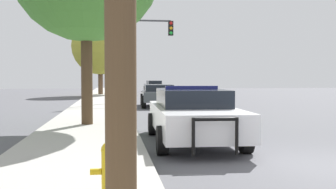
{
  "coord_description": "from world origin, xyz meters",
  "views": [
    {
      "loc": [
        -4.33,
        -7.25,
        1.72
      ],
      "look_at": [
        -1.95,
        10.77,
        0.96
      ],
      "focal_mm": 45.0,
      "sensor_mm": 36.0,
      "label": 1
    }
  ],
  "objects_px": {
    "police_car": "(193,114)",
    "car_background_midblock": "(158,94)",
    "tree_sidewalk_far": "(100,46)",
    "traffic_cone": "(119,174)",
    "fire_hydrant": "(109,169)",
    "car_background_distant": "(154,86)",
    "traffic_light": "(138,43)"
  },
  "relations": [
    {
      "from": "police_car",
      "to": "tree_sidewalk_far",
      "type": "relative_size",
      "value": 0.76
    },
    {
      "from": "police_car",
      "to": "car_background_midblock",
      "type": "relative_size",
      "value": 1.23
    },
    {
      "from": "tree_sidewalk_far",
      "to": "car_background_midblock",
      "type": "bearing_deg",
      "value": -76.12
    },
    {
      "from": "car_background_midblock",
      "to": "tree_sidewalk_far",
      "type": "height_order",
      "value": "tree_sidewalk_far"
    },
    {
      "from": "fire_hydrant",
      "to": "tree_sidewalk_far",
      "type": "relative_size",
      "value": 0.11
    },
    {
      "from": "fire_hydrant",
      "to": "police_car",
      "type": "bearing_deg",
      "value": 68.42
    },
    {
      "from": "fire_hydrant",
      "to": "car_background_distant",
      "type": "distance_m",
      "value": 43.51
    },
    {
      "from": "car_background_midblock",
      "to": "car_background_distant",
      "type": "relative_size",
      "value": 0.95
    },
    {
      "from": "tree_sidewalk_far",
      "to": "car_background_distant",
      "type": "bearing_deg",
      "value": 58.33
    },
    {
      "from": "police_car",
      "to": "car_background_distant",
      "type": "relative_size",
      "value": 1.17
    },
    {
      "from": "police_car",
      "to": "traffic_cone",
      "type": "bearing_deg",
      "value": 69.7
    },
    {
      "from": "police_car",
      "to": "fire_hydrant",
      "type": "height_order",
      "value": "police_car"
    },
    {
      "from": "car_background_distant",
      "to": "traffic_cone",
      "type": "bearing_deg",
      "value": -98.88
    },
    {
      "from": "police_car",
      "to": "car_background_midblock",
      "type": "distance_m",
      "value": 13.37
    },
    {
      "from": "traffic_light",
      "to": "tree_sidewalk_far",
      "type": "bearing_deg",
      "value": 101.31
    },
    {
      "from": "fire_hydrant",
      "to": "traffic_cone",
      "type": "distance_m",
      "value": 0.46
    },
    {
      "from": "traffic_cone",
      "to": "car_background_midblock",
      "type": "bearing_deg",
      "value": 82.07
    },
    {
      "from": "fire_hydrant",
      "to": "tree_sidewalk_far",
      "type": "distance_m",
      "value": 34.02
    },
    {
      "from": "police_car",
      "to": "tree_sidewalk_far",
      "type": "bearing_deg",
      "value": -82.04
    },
    {
      "from": "police_car",
      "to": "car_background_distant",
      "type": "xyz_separation_m",
      "value": [
        2.69,
        37.89,
        -0.05
      ]
    },
    {
      "from": "traffic_light",
      "to": "traffic_cone",
      "type": "bearing_deg",
      "value": -94.19
    },
    {
      "from": "car_background_midblock",
      "to": "tree_sidewalk_far",
      "type": "relative_size",
      "value": 0.62
    },
    {
      "from": "car_background_distant",
      "to": "tree_sidewalk_far",
      "type": "relative_size",
      "value": 0.65
    },
    {
      "from": "fire_hydrant",
      "to": "traffic_light",
      "type": "bearing_deg",
      "value": 85.54
    },
    {
      "from": "tree_sidewalk_far",
      "to": "traffic_cone",
      "type": "height_order",
      "value": "tree_sidewalk_far"
    },
    {
      "from": "car_background_distant",
      "to": "traffic_cone",
      "type": "xyz_separation_m",
      "value": [
        -4.68,
        -42.84,
        -0.34
      ]
    },
    {
      "from": "car_background_midblock",
      "to": "traffic_cone",
      "type": "bearing_deg",
      "value": -95.28
    },
    {
      "from": "tree_sidewalk_far",
      "to": "fire_hydrant",
      "type": "bearing_deg",
      "value": -88.23
    },
    {
      "from": "traffic_light",
      "to": "tree_sidewalk_far",
      "type": "xyz_separation_m",
      "value": [
        -2.64,
        13.22,
        0.75
      ]
    },
    {
      "from": "traffic_cone",
      "to": "police_car",
      "type": "bearing_deg",
      "value": 68.08
    },
    {
      "from": "traffic_light",
      "to": "police_car",
      "type": "bearing_deg",
      "value": -88.06
    },
    {
      "from": "tree_sidewalk_far",
      "to": "traffic_cone",
      "type": "relative_size",
      "value": 15.13
    }
  ]
}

